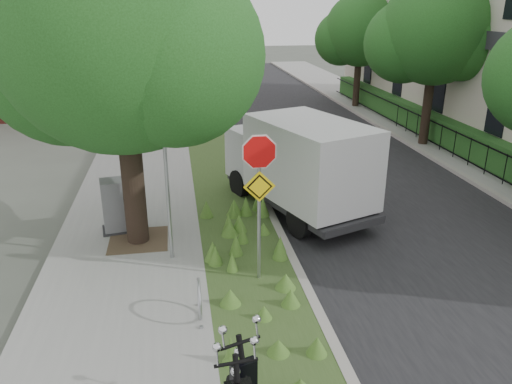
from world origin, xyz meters
TOP-DOWN VIEW (x-y plane):
  - ground at (0.00, 0.00)m, footprint 120.00×120.00m
  - sidewalk_near at (-4.25, 10.00)m, footprint 3.50×60.00m
  - verge at (-1.50, 10.00)m, footprint 2.00×60.00m
  - kerb_near at (-0.50, 10.00)m, footprint 0.20×60.00m
  - road at (3.00, 10.00)m, footprint 7.00×60.00m
  - kerb_far at (6.50, 10.00)m, footprint 0.20×60.00m
  - footpath_far at (8.20, 10.00)m, footprint 3.20×60.00m
  - street_tree_main at (-4.08, 2.86)m, footprint 6.21×5.54m
  - bare_post at (-3.20, 1.80)m, footprint 0.08×0.08m
  - bike_hoop at (-2.70, -0.60)m, footprint 0.06×0.78m
  - sign_assembly at (-1.40, 0.58)m, footprint 0.94×0.08m
  - fence_far at (7.20, 10.00)m, footprint 0.04×24.00m
  - hedge_far at (7.90, 10.00)m, footprint 1.00×24.00m
  - brick_building at (-9.50, 22.00)m, footprint 9.40×10.40m
  - far_tree_b at (6.94, 10.05)m, footprint 4.83×4.31m
  - far_tree_c at (6.94, 18.04)m, footprint 4.37×3.89m
  - box_truck at (0.31, 4.17)m, footprint 3.57×5.39m
  - utility_cabinet at (-4.42, 3.50)m, footprint 1.10×0.82m

SIDE VIEW (x-z plane):
  - ground at x=0.00m, z-range 0.00..0.00m
  - road at x=3.00m, z-range 0.00..0.01m
  - sidewalk_near at x=-4.25m, z-range 0.00..0.12m
  - verge at x=-1.50m, z-range 0.00..0.12m
  - footpath_far at x=8.20m, z-range 0.00..0.12m
  - kerb_near at x=-0.50m, z-range 0.00..0.13m
  - kerb_far at x=6.50m, z-range 0.00..0.13m
  - bike_hoop at x=-2.70m, z-range 0.11..0.88m
  - fence_far at x=7.20m, z-range 0.17..1.17m
  - hedge_far at x=7.90m, z-range 0.12..1.22m
  - utility_cabinet at x=-4.42m, z-range 0.09..1.44m
  - box_truck at x=0.31m, z-range 0.35..2.63m
  - bare_post at x=-3.20m, z-range 0.12..4.12m
  - sign_assembly at x=-1.40m, z-range 0.72..3.94m
  - far_tree_c at x=6.94m, z-range 0.99..6.92m
  - brick_building at x=-9.50m, z-range 0.06..8.36m
  - far_tree_b at x=6.94m, z-range 1.09..7.65m
  - street_tree_main at x=-4.08m, z-range 0.97..8.63m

